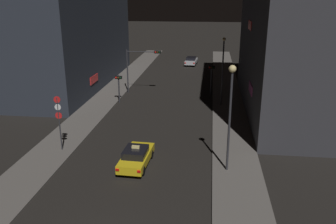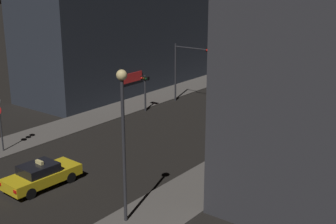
% 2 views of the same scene
% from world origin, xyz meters
% --- Properties ---
extents(sidewalk_left, '(3.49, 66.25, 0.14)m').
position_xyz_m(sidewalk_left, '(-7.22, 31.13, 0.07)').
color(sidewalk_left, '#5B5651').
rests_on(sidewalk_left, ground_plane).
extents(sidewalk_right, '(3.49, 66.25, 0.14)m').
position_xyz_m(sidewalk_right, '(7.22, 31.13, 0.07)').
color(sidewalk_right, '#5B5651').
rests_on(sidewalk_right, ground_plane).
extents(building_facade_left, '(7.85, 27.74, 11.83)m').
position_xyz_m(building_facade_left, '(-12.85, 33.23, 5.92)').
color(building_facade_left, '#282D38').
rests_on(building_facade_left, ground_plane).
extents(building_facade_right, '(10.41, 23.88, 19.41)m').
position_xyz_m(building_facade_right, '(14.13, 24.87, 9.71)').
color(building_facade_right, '#333338').
rests_on(building_facade_right, ground_plane).
extents(taxi, '(2.01, 4.53, 1.62)m').
position_xyz_m(taxi, '(-0.06, 9.86, 0.74)').
color(taxi, yellow).
rests_on(taxi, ground_plane).
extents(far_car, '(2.13, 4.57, 1.42)m').
position_xyz_m(far_car, '(1.67, 49.23, 0.73)').
color(far_car, '#B7B7BC').
rests_on(far_car, ground_plane).
extents(traffic_light_overhead, '(4.32, 0.42, 5.49)m').
position_xyz_m(traffic_light_overhead, '(-3.62, 29.68, 3.96)').
color(traffic_light_overhead, '#2D2D33').
rests_on(traffic_light_overhead, ground_plane).
extents(traffic_light_left_kerb, '(0.80, 0.42, 3.25)m').
position_xyz_m(traffic_light_left_kerb, '(-5.23, 25.20, 2.36)').
color(traffic_light_left_kerb, '#2D2D33').
rests_on(traffic_light_left_kerb, ground_plane).
extents(traffic_light_right_kerb, '(0.80, 0.42, 3.68)m').
position_xyz_m(traffic_light_right_kerb, '(5.23, 30.13, 2.64)').
color(traffic_light_right_kerb, '#2D2D33').
rests_on(traffic_light_right_kerb, ground_plane).
extents(sign_pole_left, '(0.54, 0.10, 4.45)m').
position_xyz_m(sign_pole_left, '(-6.49, 11.64, 2.81)').
color(sign_pole_left, '#2D2D33').
rests_on(sign_pole_left, sidewalk_left).
extents(street_lamp_near_block, '(0.50, 0.50, 7.51)m').
position_xyz_m(street_lamp_near_block, '(6.50, 9.78, 5.17)').
color(street_lamp_near_block, '#2D2D33').
rests_on(street_lamp_near_block, sidewalk_right).
extents(street_lamp_far_block, '(0.37, 0.37, 7.48)m').
position_xyz_m(street_lamp_far_block, '(6.40, 25.33, 4.53)').
color(street_lamp_far_block, '#2D2D33').
rests_on(street_lamp_far_block, sidewalk_right).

